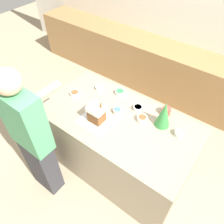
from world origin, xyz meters
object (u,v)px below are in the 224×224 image
Objects in this scene: candy_bowl_front_corner at (142,119)px; candy_bowl_far_right at (75,93)px; baking_tray at (97,120)px; candy_bowl_near_tray_right at (117,111)px; gingerbread_house at (97,113)px; candy_bowl_far_left at (120,92)px; decorative_tree at (164,114)px; candy_bowl_center_rear at (99,88)px; person at (33,139)px; mug at (166,111)px; candy_bowl_beside_tree at (179,133)px; candy_bowl_behind_tray at (138,108)px.

candy_bowl_far_right is at bearing -171.70° from candy_bowl_front_corner.
baking_tray is 3.61× the size of candy_bowl_near_tray_right.
gingerbread_house is at bearing 29.10° from baking_tray.
gingerbread_house is at bearing -82.74° from candy_bowl_far_left.
decorative_tree is 3.13× the size of candy_bowl_near_tray_right.
candy_bowl_near_tray_right is at bearing -25.10° from candy_bowl_center_rear.
person is at bearing -122.43° from gingerbread_house.
candy_bowl_far_left is at bearing -178.11° from mug.
mug reaches higher than baking_tray.
candy_bowl_beside_tree reaches higher than candy_bowl_center_rear.
candy_bowl_center_rear is 0.32m from candy_bowl_far_right.
candy_bowl_front_corner is 1.10× the size of candy_bowl_near_tray_right.
candy_bowl_near_tray_right is at bearing -145.65° from mug.
candy_bowl_far_right is at bearing -140.47° from candy_bowl_far_left.
person is (-0.63, -0.99, -0.04)m from candy_bowl_behind_tray.
candy_bowl_near_tray_right is (-0.29, -0.06, -0.00)m from candy_bowl_front_corner.
candy_bowl_beside_tree reaches higher than candy_bowl_behind_tray.
candy_bowl_behind_tray is at bearing 57.50° from baking_tray.
candy_bowl_front_corner reaches higher than candy_bowl_far_left.
candy_bowl_front_corner is at bearing 37.38° from gingerbread_house.
decorative_tree is at bearing -76.64° from mug.
gingerbread_house reaches higher than candy_bowl_behind_tray.
candy_bowl_front_corner is 0.17m from candy_bowl_behind_tray.
candy_bowl_center_rear is 0.85× the size of candy_bowl_far_right.
candy_bowl_far_right is (-0.59, -0.07, -0.00)m from candy_bowl_near_tray_right.
candy_bowl_beside_tree is at bearing -11.36° from candy_bowl_far_left.
candy_bowl_front_corner is 0.89m from candy_bowl_far_right.
person is at bearing -135.05° from decorative_tree.
candy_bowl_center_rear is at bearing 177.84° from candy_bowl_behind_tray.
candy_bowl_behind_tray is at bearing 47.61° from candy_bowl_near_tray_right.
baking_tray is at bearing -53.62° from candy_bowl_center_rear.
person is (-1.16, -0.93, -0.04)m from candy_bowl_beside_tree.
candy_bowl_behind_tray is at bearing 57.55° from person.
gingerbread_house is 0.27m from candy_bowl_near_tray_right.
mug is at bearing 56.96° from candy_bowl_front_corner.
candy_bowl_near_tray_right reaches higher than candy_bowl_far_left.
candy_bowl_near_tray_right is 0.54m from mug.
decorative_tree is 2.97× the size of candy_bowl_behind_tray.
candy_bowl_near_tray_right is at bearing 66.68° from gingerbread_house.
candy_bowl_center_rear is at bearing 126.42° from gingerbread_house.
candy_bowl_far_left is at bearing 97.26° from gingerbread_house.
person reaches higher than candy_bowl_far_left.
candy_bowl_far_left is (-0.65, 0.15, -0.13)m from decorative_tree.
decorative_tree is 2.73× the size of candy_bowl_far_right.
candy_bowl_beside_tree reaches higher than candy_bowl_far_left.
candy_bowl_front_corner reaches higher than candy_bowl_behind_tray.
mug is at bearing 44.67° from gingerbread_house.
candy_bowl_center_rear is 0.87m from mug.
decorative_tree is 0.35m from candy_bowl_behind_tray.
candy_bowl_far_left is (-0.45, 0.22, -0.01)m from candy_bowl_front_corner.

